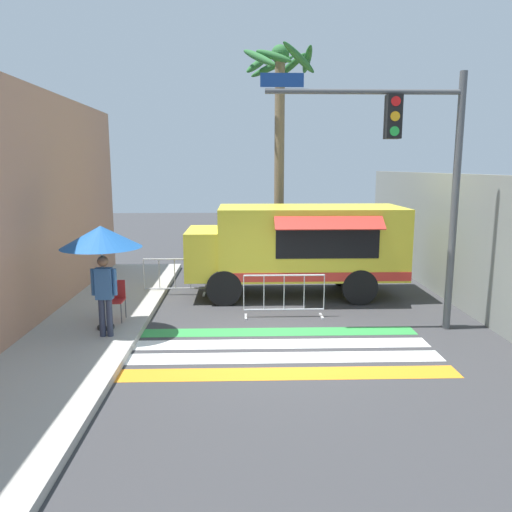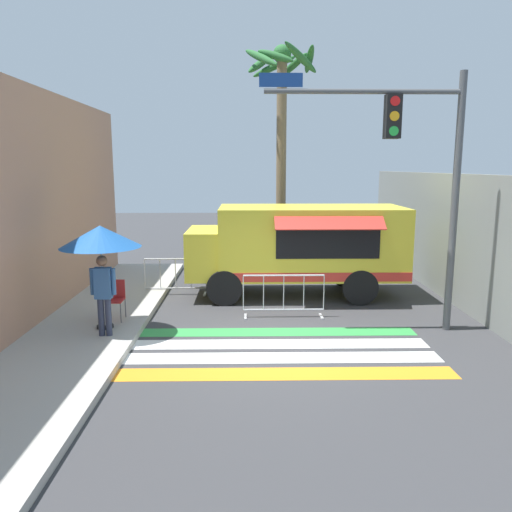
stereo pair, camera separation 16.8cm
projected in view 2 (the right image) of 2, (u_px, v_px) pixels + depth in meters
ground_plane at (273, 344)px, 10.35m from camera, size 60.00×60.00×0.00m
sidewalk_left at (27, 342)px, 10.25m from camera, size 4.40×16.00×0.15m
building_left_facade at (1, 214)px, 9.78m from camera, size 0.25×16.00×5.41m
concrete_wall_right at (460, 240)px, 13.08m from camera, size 0.20×16.00×3.45m
crosswalk_painted at (273, 350)px, 9.97m from camera, size 6.40×2.84×0.01m
food_truck at (294, 244)px, 14.04m from camera, size 6.00×2.74×2.53m
traffic_signal_pole at (417, 158)px, 10.59m from camera, size 4.32×0.29×5.59m
patio_umbrella at (100, 237)px, 10.57m from camera, size 1.71×1.71×2.25m
folding_chair at (114, 296)px, 11.48m from camera, size 0.46×0.46×0.90m
vendor_person at (103, 290)px, 10.26m from camera, size 0.53×0.22×1.70m
barricade_front at (284, 296)px, 12.11m from camera, size 1.98×0.44×1.07m
barricade_side at (176, 277)px, 14.25m from camera, size 1.77×0.44×1.07m
palm_tree at (282, 113)px, 16.67m from camera, size 2.54×2.46×7.57m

